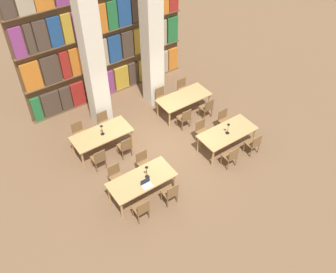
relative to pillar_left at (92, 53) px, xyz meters
name	(u,v)px	position (x,y,z in m)	size (l,w,h in m)	color
ground_plane	(166,148)	(1.19, -2.61, -3.00)	(40.00, 40.00, 0.00)	brown
bookshelf_bank	(104,35)	(1.19, 1.48, -0.38)	(6.83, 0.35, 5.50)	brown
pillar_left	(92,53)	(0.00, 0.00, 0.00)	(0.63, 0.63, 6.00)	silver
pillar_center	(152,33)	(2.37, 0.00, 0.00)	(0.63, 0.63, 6.00)	silver
reading_table_0	(142,181)	(-0.60, -3.90, -2.34)	(2.07, 0.96, 0.73)	tan
chair_0	(142,209)	(-1.09, -4.66, -2.53)	(0.42, 0.40, 0.88)	brown
chair_1	(116,176)	(-1.09, -3.13, -2.53)	(0.42, 0.40, 0.88)	brown
chair_2	(170,193)	(-0.06, -4.66, -2.53)	(0.42, 0.40, 0.88)	brown
chair_3	(144,162)	(-0.06, -3.13, -2.53)	(0.42, 0.40, 0.88)	brown
desk_lamp_0	(147,170)	(-0.41, -3.92, -1.94)	(0.14, 0.14, 0.50)	black
laptop	(147,184)	(-0.60, -4.18, -2.23)	(0.32, 0.22, 0.21)	silver
reading_table_1	(227,133)	(2.97, -3.78, -2.34)	(2.07, 0.96, 0.73)	tan
chair_4	(231,156)	(2.47, -4.54, -2.53)	(0.42, 0.40, 0.88)	brown
chair_5	(202,131)	(2.47, -3.01, -2.53)	(0.42, 0.40, 0.88)	brown
chair_6	(254,143)	(3.52, -4.54, -2.53)	(0.42, 0.40, 0.88)	brown
chair_7	(224,120)	(3.52, -3.01, -2.53)	(0.42, 0.40, 0.88)	brown
desk_lamp_1	(228,126)	(2.92, -3.82, -1.96)	(0.14, 0.14, 0.46)	black
reading_table_2	(102,135)	(-0.66, -1.37, -2.34)	(2.07, 0.96, 0.73)	tan
chair_8	(99,158)	(-1.19, -2.13, -2.53)	(0.42, 0.40, 0.88)	brown
chair_9	(79,133)	(-1.19, -0.60, -2.53)	(0.42, 0.40, 0.88)	brown
chair_10	(125,146)	(-0.18, -2.13, -2.53)	(0.42, 0.40, 0.88)	brown
chair_11	(104,122)	(-0.18, -0.60, -2.53)	(0.42, 0.40, 0.88)	brown
desk_lamp_2	(102,128)	(-0.64, -1.41, -1.99)	(0.14, 0.14, 0.43)	black
reading_table_3	(184,98)	(2.91, -1.32, -2.34)	(2.07, 0.96, 0.73)	tan
chair_12	(185,118)	(2.39, -2.08, -2.53)	(0.42, 0.40, 0.88)	brown
chair_13	(162,97)	(2.39, -0.55, -2.53)	(0.42, 0.40, 0.88)	brown
chair_14	(207,107)	(3.45, -2.08, -2.53)	(0.42, 0.40, 0.88)	brown
chair_15	(183,88)	(3.45, -0.55, -2.53)	(0.42, 0.40, 0.88)	brown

